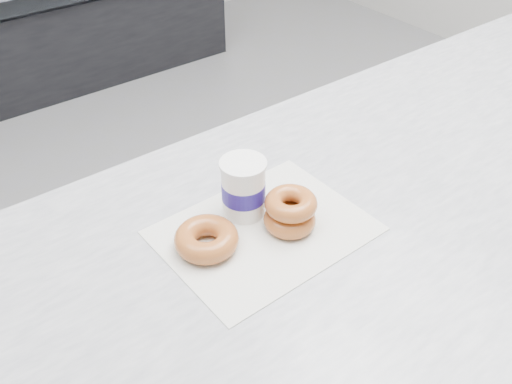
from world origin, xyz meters
TOP-DOWN VIEW (x-y plane):
  - ground at (0.00, 0.00)m, footprint 5.00×5.00m
  - counter at (0.00, -0.60)m, footprint 3.06×0.76m
  - wax_paper at (-0.29, -0.55)m, footprint 0.35×0.27m
  - donut_single at (-0.39, -0.52)m, footprint 0.14×0.14m
  - donut_stack at (-0.25, -0.56)m, footprint 0.10×0.10m
  - coffee_cup at (-0.29, -0.49)m, footprint 0.09×0.09m

SIDE VIEW (x-z plane):
  - ground at x=0.00m, z-range 0.00..0.00m
  - counter at x=0.00m, z-range 0.00..0.90m
  - wax_paper at x=-0.29m, z-range 0.90..0.90m
  - donut_single at x=-0.39m, z-range 0.90..0.94m
  - donut_stack at x=-0.25m, z-range 0.90..0.96m
  - coffee_cup at x=-0.29m, z-range 0.90..1.01m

